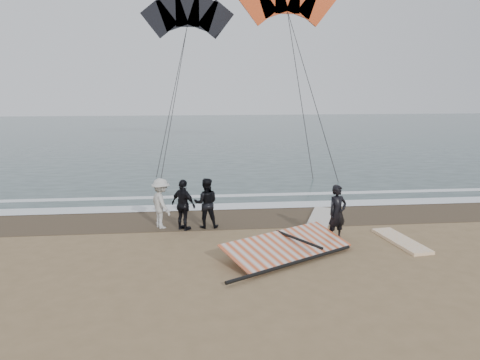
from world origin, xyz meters
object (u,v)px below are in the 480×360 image
Objects in this scene: man_main at (337,213)px; board_cream at (320,218)px; sail_rig at (283,247)px; board_white at (401,241)px.

man_main is 0.65× the size of board_cream.
sail_rig is (-1.88, -3.11, 0.14)m from board_cream.
man_main reaches higher than board_white.
sail_rig reaches higher than board_white.
man_main is at bearing 160.61° from board_white.
sail_rig is (-1.75, -0.98, -0.62)m from man_main.
board_cream is 3.64m from sail_rig.
sail_rig is at bearing -171.67° from man_main.
man_main is 2.11m from sail_rig.
board_cream is at bearing 65.56° from man_main.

